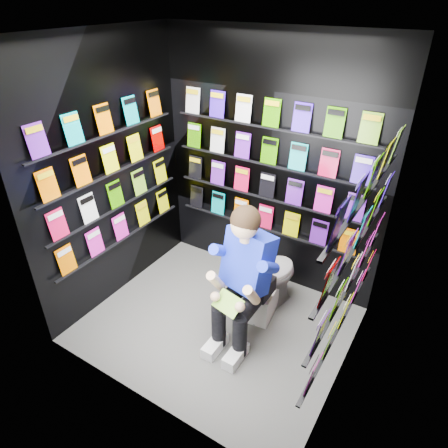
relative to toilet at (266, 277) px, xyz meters
The scene contains 14 objects.
floor 0.67m from the toilet, 118.91° to the right, with size 2.40×2.40×0.00m, color #5E5E5B.
ceiling 2.30m from the toilet, 118.91° to the right, with size 2.40×2.40×0.00m, color white.
wall_back 1.10m from the toilet, 117.91° to the left, with size 2.40×0.04×2.60m, color black.
wall_front 1.78m from the toilet, 100.29° to the right, with size 2.40×0.04×2.60m, color black.
wall_left 1.81m from the toilet, 161.59° to the right, with size 0.04×2.00×2.60m, color black.
wall_right 1.40m from the toilet, 27.77° to the right, with size 0.04×2.00×2.60m, color black.
comics_back 1.09m from the toilet, 119.36° to the left, with size 2.10×0.06×1.37m, color #DA1048, non-canonical shape.
comics_left 1.79m from the toilet, 161.23° to the right, with size 0.06×1.70×1.37m, color #DA1048, non-canonical shape.
comics_right 1.39m from the toilet, 28.55° to the right, with size 0.06×1.70×1.37m, color #DA1048, non-canonical shape.
toilet is the anchor object (origin of this frame).
longbox 0.26m from the toilet, 71.71° to the right, with size 0.21×0.39×0.29m, color white.
longbox_lid 0.14m from the toilet, 71.71° to the right, with size 0.23×0.41×0.03m, color white.
reader 0.58m from the toilet, 90.00° to the right, with size 0.57×0.83×1.53m, color #2635C9, non-canonical shape.
held_comic 0.76m from the toilet, 90.00° to the right, with size 0.25×0.01×0.18m, color #2B9A53.
Camera 1 is at (1.58, -2.41, 2.85)m, focal length 32.00 mm.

